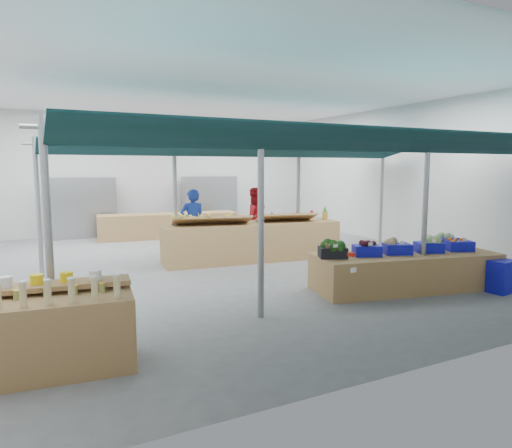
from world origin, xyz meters
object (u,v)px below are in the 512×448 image
object	(u,v)px
veg_counter	(405,271)
vendor_right	(254,220)
fruit_counter	(252,241)
vendor_left	(193,223)
crate_stack	(502,276)
bottle_shelf	(45,331)

from	to	relation	value
veg_counter	vendor_right	distance (m)	5.04
fruit_counter	vendor_left	xyz separation A→B (m)	(-1.20, 1.10, 0.42)
fruit_counter	crate_stack	world-z (taller)	fruit_counter
crate_stack	vendor_right	size ratio (longest dim) A/B	0.34
fruit_counter	bottle_shelf	bearing A→B (deg)	-130.53
bottle_shelf	vendor_right	size ratio (longest dim) A/B	1.15
bottle_shelf	crate_stack	world-z (taller)	bottle_shelf
bottle_shelf	vendor_left	size ratio (longest dim) A/B	1.15
bottle_shelf	vendor_right	distance (m)	8.03
bottle_shelf	fruit_counter	distance (m)	6.82
bottle_shelf	vendor_left	distance (m)	6.90
fruit_counter	vendor_right	world-z (taller)	vendor_right
veg_counter	crate_stack	bearing A→B (deg)	-23.41
veg_counter	fruit_counter	distance (m)	4.11
vendor_left	fruit_counter	bearing A→B (deg)	143.89
crate_stack	vendor_right	distance (m)	6.42
bottle_shelf	fruit_counter	xyz separation A→B (m)	(4.98, 4.65, 0.01)
fruit_counter	crate_stack	distance (m)	5.66
veg_counter	crate_stack	distance (m)	1.77
vendor_left	crate_stack	bearing A→B (deg)	130.89
vendor_left	vendor_right	world-z (taller)	same
bottle_shelf	veg_counter	distance (m)	6.48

